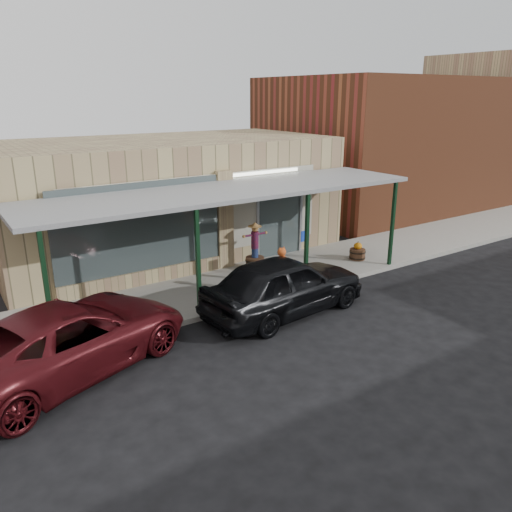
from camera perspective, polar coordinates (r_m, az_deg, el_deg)
ground at (r=12.80m, az=5.43°, el=-8.64°), size 120.00×120.00×0.00m
sidewalk at (r=15.47m, az=-2.97°, el=-3.43°), size 40.00×3.20×0.15m
storefront at (r=18.83m, az=-10.26°, el=6.60°), size 12.00×6.25×4.20m
awning at (r=14.62m, az=-3.08°, el=7.29°), size 12.00×3.00×3.04m
block_buildings_near at (r=20.37m, az=-6.46°, el=12.38°), size 61.00×8.00×8.00m
barrel_scarecrow at (r=16.54m, az=-0.12°, el=0.30°), size 0.97×0.65×1.60m
barrel_pumpkin at (r=17.99m, az=11.52°, el=0.36°), size 0.71×0.71×0.65m
handicap_sign at (r=15.46m, az=5.59°, el=0.85°), size 0.33×0.04×1.61m
parked_sedan at (r=13.51m, az=3.28°, el=-3.30°), size 4.95×2.37×1.63m
car_maroon at (r=11.53m, az=-20.52°, el=-8.74°), size 5.95×4.26×1.51m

